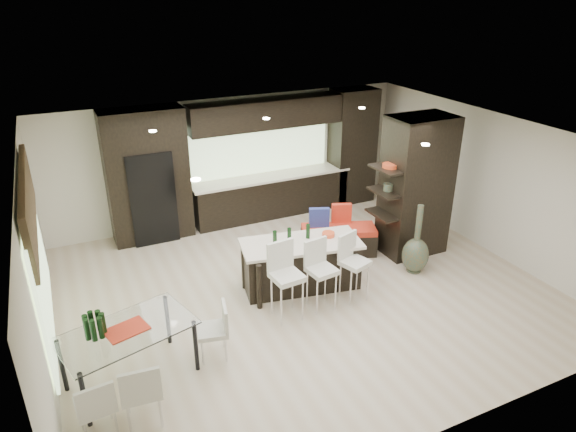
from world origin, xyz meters
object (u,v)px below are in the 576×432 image
bench (338,240)px  kitchen_island (301,264)px  chair_far (96,408)px  dining_table (131,355)px  floor_vase (417,239)px  chair_near (142,393)px  chair_end (213,334)px  stool_right (354,274)px  stool_mid (321,282)px  stool_left (287,289)px

bench → kitchen_island: bearing=-126.8°
bench → chair_far: (-4.82, -2.69, 0.11)m
dining_table → floor_vase: bearing=-7.7°
bench → dining_table: (-4.30, -1.92, 0.12)m
chair_near → chair_far: bearing=-176.3°
floor_vase → chair_end: (-4.08, -0.71, -0.28)m
bench → floor_vase: floor_vase is taller
stool_right → chair_end: bearing=171.3°
chair_far → dining_table: bearing=50.2°
stool_right → chair_near: stool_right is taller
kitchen_island → chair_end: 2.29m
kitchen_island → stool_mid: bearing=-79.2°
chair_end → chair_near: bearing=137.1°
floor_vase → stool_right: bearing=-169.3°
kitchen_island → chair_end: bearing=-138.5°
stool_right → dining_table: (-3.71, -0.43, -0.06)m
chair_near → stool_mid: bearing=27.1°
stool_mid → chair_far: (-3.61, -1.18, -0.08)m
floor_vase → chair_far: 5.92m
chair_end → stool_left: bearing=-60.9°
kitchen_island → dining_table: size_ratio=1.22×
bench → chair_far: 5.52m
chair_near → floor_vase: bearing=21.8°
bench → chair_end: bearing=-127.7°
stool_left → chair_near: 2.74m
dining_table → chair_end: size_ratio=2.19×
stool_mid → chair_near: size_ratio=1.11×
dining_table → chair_far: size_ratio=2.13×
stool_left → bench: size_ratio=0.71×
kitchen_island → stool_right: 0.97m
kitchen_island → dining_table: kitchen_island is taller
stool_right → dining_table: 3.73m
chair_end → stool_right: bearing=-68.4°
bench → chair_end: size_ratio=1.89×
stool_left → chair_far: size_ratio=1.31×
stool_left → chair_far: stool_left is taller
dining_table → bench: bearing=8.7°
chair_end → kitchen_island: bearing=-47.0°
stool_mid → chair_near: (-3.09, -1.20, -0.05)m
stool_left → chair_end: (-1.34, -0.41, -0.13)m
kitchen_island → chair_near: (-3.09, -1.95, 0.00)m
stool_left → chair_far: bearing=-164.0°
stool_mid → floor_vase: size_ratio=0.72×
chair_near → chair_end: 1.37m
stool_right → chair_far: size_ratio=1.19×
bench → stool_right: bearing=-90.2°
kitchen_island → floor_vase: (2.12, -0.46, 0.24)m
chair_far → chair_end: (1.64, 0.76, -0.01)m
floor_vase → dining_table: (-5.20, -0.71, -0.26)m
stool_left → bench: (1.83, 1.52, -0.24)m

